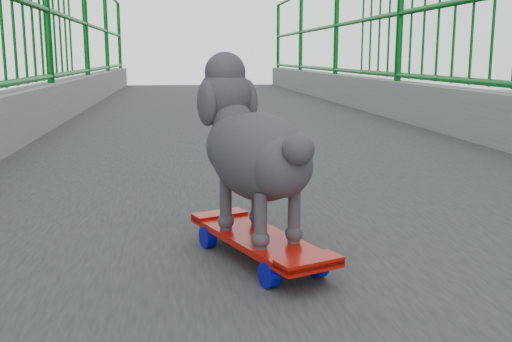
% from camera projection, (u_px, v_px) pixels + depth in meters
% --- Properties ---
extents(skateboard, '(0.32, 0.52, 0.07)m').
position_uv_depth(skateboard, '(259.00, 242.00, 1.48)').
color(skateboard, red).
rests_on(skateboard, footbridge).
extents(poodle, '(0.31, 0.46, 0.41)m').
position_uv_depth(poodle, '(253.00, 147.00, 1.46)').
color(poodle, '#2B282D').
rests_on(poodle, skateboard).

